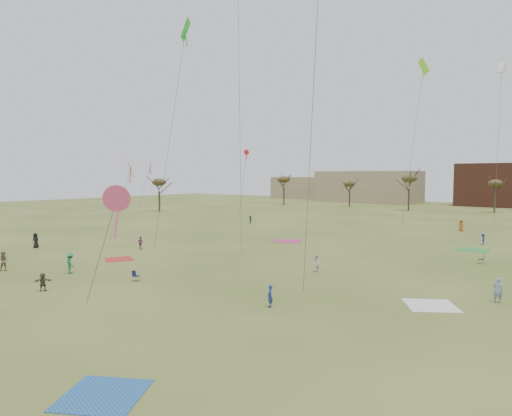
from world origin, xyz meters
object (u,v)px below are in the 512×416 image
Objects in this scene: flyer_near_right at (270,296)px; camp_chair_right at (481,261)px; flyer_near_center at (70,263)px; camp_chair_center at (136,278)px.

flyer_near_right is 1.73× the size of camp_chair_right.
camp_chair_right is (7.55, 24.95, -0.49)m from flyer_near_right.
camp_chair_center is at bearing -155.67° from flyer_near_center.
camp_chair_right is at bearing 120.97° from flyer_near_right.
camp_chair_center is 1.00× the size of camp_chair_right.
flyer_near_center is at bearing 86.09° from camp_chair_center.
camp_chair_right is (20.65, 25.84, 0.00)m from camp_chair_center.
flyer_near_center is at bearing -55.89° from camp_chair_right.
flyer_near_center is 39.11m from camp_chair_right.
flyer_near_right is at bearing -27.68° from camp_chair_right.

